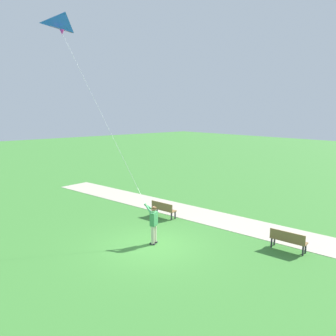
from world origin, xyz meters
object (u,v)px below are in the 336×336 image
(flying_kite, at_px, (66,25))
(park_bench_near_walkway, at_px, (163,208))
(park_bench_far_walkway, at_px, (288,239))
(person_kite_flyer, at_px, (153,221))

(flying_kite, distance_m, park_bench_near_walkway, 10.37)
(park_bench_near_walkway, relative_size, park_bench_far_walkway, 1.00)
(person_kite_flyer, height_order, flying_kite, flying_kite)
(person_kite_flyer, distance_m, flying_kite, 9.68)
(person_kite_flyer, height_order, park_bench_far_walkway, person_kite_flyer)
(flying_kite, height_order, park_bench_near_walkway, flying_kite)
(flying_kite, height_order, park_bench_far_walkway, flying_kite)
(person_kite_flyer, bearing_deg, park_bench_far_walkway, 130.86)
(park_bench_near_walkway, distance_m, park_bench_far_walkway, 7.00)
(flying_kite, bearing_deg, park_bench_near_walkway, 163.39)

